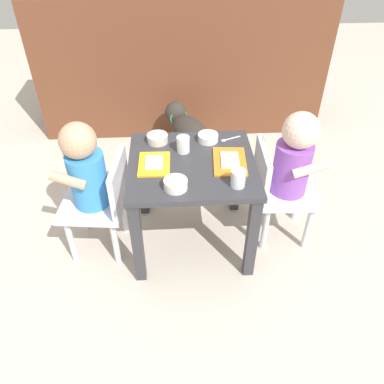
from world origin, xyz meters
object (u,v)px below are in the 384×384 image
at_px(dog, 189,131).
at_px(seated_child_left, 90,176).
at_px(spoon_by_left_tray, 229,139).
at_px(water_cup_left, 183,145).
at_px(water_cup_right, 238,179).
at_px(dining_table, 192,179).
at_px(seated_child_right, 290,164).
at_px(food_tray_right, 230,161).
at_px(cereal_bowl_right_side, 157,138).
at_px(veggie_bowl_far, 208,137).
at_px(cereal_bowl_left_side, 176,184).
at_px(food_tray_left, 154,164).

bearing_deg(dog, seated_child_left, -122.70).
xyz_separation_m(seated_child_left, spoon_by_left_tray, (0.61, 0.18, 0.05)).
xyz_separation_m(dog, water_cup_left, (-0.05, -0.60, 0.28)).
distance_m(seated_child_left, water_cup_right, 0.62).
bearing_deg(dining_table, seated_child_right, 2.98).
height_order(food_tray_right, cereal_bowl_right_side, cereal_bowl_right_side).
xyz_separation_m(veggie_bowl_far, cereal_bowl_right_side, (-0.23, 0.00, 0.00)).
height_order(seated_child_left, spoon_by_left_tray, seated_child_left).
bearing_deg(cereal_bowl_right_side, cereal_bowl_left_side, -77.81).
height_order(cereal_bowl_right_side, spoon_by_left_tray, cereal_bowl_right_side).
bearing_deg(spoon_by_left_tray, veggie_bowl_far, -177.91).
bearing_deg(seated_child_left, spoon_by_left_tray, 16.96).
height_order(cereal_bowl_left_side, cereal_bowl_right_side, cereal_bowl_left_side).
relative_size(dog, food_tray_right, 2.20).
bearing_deg(seated_child_right, food_tray_right, -173.57).
xyz_separation_m(water_cup_left, cereal_bowl_right_side, (-0.11, 0.08, -0.01)).
distance_m(dining_table, cereal_bowl_right_side, 0.25).
bearing_deg(dining_table, spoon_by_left_tray, 43.91).
bearing_deg(dog, food_tray_right, -78.66).
height_order(food_tray_right, water_cup_left, water_cup_left).
relative_size(dog, cereal_bowl_left_side, 5.19).
relative_size(seated_child_right, dog, 1.39).
bearing_deg(dog, seated_child_right, -58.17).
bearing_deg(water_cup_right, food_tray_right, 93.41).
relative_size(cereal_bowl_left_side, spoon_by_left_tray, 0.95).
bearing_deg(spoon_by_left_tray, food_tray_left, -151.92).
distance_m(food_tray_left, cereal_bowl_left_side, 0.18).
relative_size(seated_child_left, cereal_bowl_left_side, 7.21).
distance_m(cereal_bowl_right_side, spoon_by_left_tray, 0.32).
bearing_deg(food_tray_left, seated_child_left, -178.72).
relative_size(dog, food_tray_left, 2.70).
relative_size(seated_child_left, food_tray_right, 3.05).
bearing_deg(water_cup_right, water_cup_left, 128.43).
distance_m(seated_child_right, dog, 0.81).
xyz_separation_m(dining_table, seated_child_left, (-0.43, -0.01, 0.05)).
distance_m(seated_child_left, seated_child_right, 0.86).
height_order(dining_table, food_tray_left, food_tray_left).
bearing_deg(seated_child_right, dog, 121.83).
height_order(seated_child_right, water_cup_right, seated_child_right).
bearing_deg(seated_child_right, cereal_bowl_left_side, -159.19).
bearing_deg(cereal_bowl_right_side, food_tray_left, -93.91).
height_order(dog, food_tray_left, food_tray_left).
height_order(cereal_bowl_left_side, veggie_bowl_far, cereal_bowl_left_side).
height_order(water_cup_left, spoon_by_left_tray, water_cup_left).
bearing_deg(food_tray_left, cereal_bowl_left_side, -61.95).
distance_m(food_tray_left, water_cup_right, 0.36).
bearing_deg(food_tray_left, spoon_by_left_tray, 28.08).
xyz_separation_m(water_cup_right, cereal_bowl_right_side, (-0.31, 0.34, -0.01)).
xyz_separation_m(food_tray_left, food_tray_right, (0.32, 0.00, 0.00)).
distance_m(seated_child_left, cereal_bowl_right_side, 0.34).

